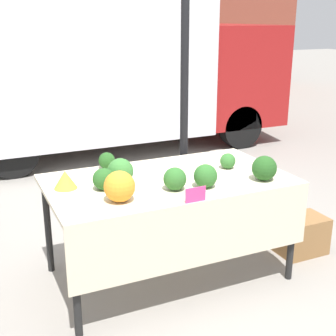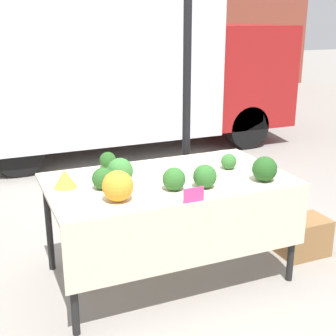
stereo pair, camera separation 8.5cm
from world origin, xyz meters
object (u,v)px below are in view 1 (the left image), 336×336
object	(u,v)px
orange_cauliflower	(119,186)
price_sign	(196,195)
parked_truck	(104,64)
produce_crate	(301,235)

from	to	relation	value
orange_cauliflower	price_sign	world-z (taller)	orange_cauliflower
orange_cauliflower	parked_truck	bearing A→B (deg)	74.04
orange_cauliflower	price_sign	distance (m)	0.48
parked_truck	orange_cauliflower	bearing A→B (deg)	-105.96
orange_cauliflower	price_sign	xyz separation A→B (m)	(0.43, -0.21, -0.05)
orange_cauliflower	produce_crate	bearing A→B (deg)	4.71
orange_cauliflower	price_sign	size ratio (longest dim) A/B	1.41
price_sign	produce_crate	world-z (taller)	price_sign
parked_truck	produce_crate	bearing A→B (deg)	-83.04
parked_truck	price_sign	distance (m)	4.34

